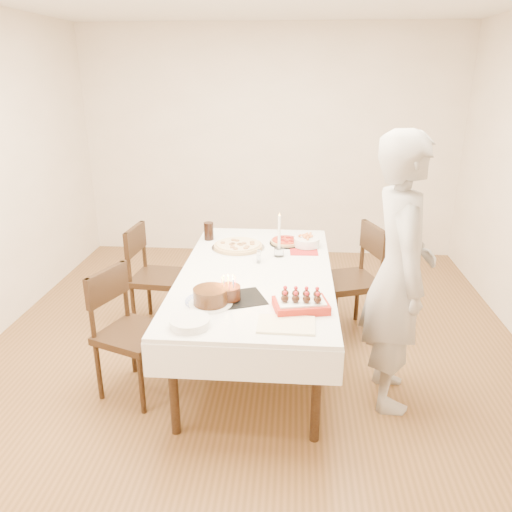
# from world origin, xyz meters

# --- Properties ---
(floor) EXTENTS (5.00, 5.00, 0.00)m
(floor) POSITION_xyz_m (0.00, 0.00, 0.00)
(floor) COLOR brown
(floor) RESTS_ON ground
(wall_back) EXTENTS (4.50, 0.04, 2.70)m
(wall_back) POSITION_xyz_m (0.00, 2.50, 1.35)
(wall_back) COLOR silver
(wall_back) RESTS_ON floor
(wall_front) EXTENTS (4.50, 0.04, 2.70)m
(wall_front) POSITION_xyz_m (0.00, -2.50, 1.35)
(wall_front) COLOR silver
(wall_front) RESTS_ON floor
(dining_table) EXTENTS (1.68, 2.37, 0.75)m
(dining_table) POSITION_xyz_m (0.03, -0.05, 0.38)
(dining_table) COLOR white
(dining_table) RESTS_ON floor
(chair_right_savory) EXTENTS (0.64, 0.64, 0.98)m
(chair_right_savory) POSITION_xyz_m (0.78, 0.41, 0.49)
(chair_right_savory) COLOR #301E10
(chair_right_savory) RESTS_ON floor
(chair_left_savory) EXTENTS (0.52, 0.52, 0.93)m
(chair_left_savory) POSITION_xyz_m (-0.86, 0.42, 0.47)
(chair_left_savory) COLOR #301E10
(chair_left_savory) RESTS_ON floor
(chair_left_dessert) EXTENTS (0.61, 0.61, 0.92)m
(chair_left_dessert) POSITION_xyz_m (-0.78, -0.58, 0.46)
(chair_left_dessert) COLOR #301E10
(chair_left_dessert) RESTS_ON floor
(person) EXTENTS (0.45, 0.68, 1.86)m
(person) POSITION_xyz_m (1.00, -0.48, 0.93)
(person) COLOR #B2ADA8
(person) RESTS_ON floor
(pizza_white) EXTENTS (0.51, 0.51, 0.04)m
(pizza_white) POSITION_xyz_m (-0.17, 0.45, 0.77)
(pizza_white) COLOR beige
(pizza_white) RESTS_ON dining_table
(pizza_pepperoni) EXTENTS (0.35, 0.35, 0.04)m
(pizza_pepperoni) POSITION_xyz_m (0.24, 0.60, 0.77)
(pizza_pepperoni) COLOR red
(pizza_pepperoni) RESTS_ON dining_table
(red_placemat) EXTENTS (0.24, 0.24, 0.01)m
(red_placemat) POSITION_xyz_m (0.39, 0.43, 0.75)
(red_placemat) COLOR #B21E1E
(red_placemat) RESTS_ON dining_table
(pasta_bowl) EXTENTS (0.24, 0.24, 0.07)m
(pasta_bowl) POSITION_xyz_m (0.42, 0.54, 0.79)
(pasta_bowl) COLOR white
(pasta_bowl) RESTS_ON dining_table
(taper_candle) EXTENTS (0.10, 0.10, 0.37)m
(taper_candle) POSITION_xyz_m (0.19, 0.29, 0.93)
(taper_candle) COLOR white
(taper_candle) RESTS_ON dining_table
(shaker_pair) EXTENTS (0.09, 0.09, 0.09)m
(shaker_pair) POSITION_xyz_m (0.03, 0.12, 0.80)
(shaker_pair) COLOR white
(shaker_pair) RESTS_ON dining_table
(cola_glass) EXTENTS (0.11, 0.11, 0.16)m
(cola_glass) POSITION_xyz_m (-0.45, 0.67, 0.83)
(cola_glass) COLOR black
(cola_glass) RESTS_ON dining_table
(layer_cake) EXTENTS (0.37, 0.37, 0.11)m
(layer_cake) POSITION_xyz_m (-0.22, -0.65, 0.81)
(layer_cake) COLOR #351D0D
(layer_cake) RESTS_ON dining_table
(cake_board) EXTENTS (0.37, 0.37, 0.01)m
(cake_board) POSITION_xyz_m (-0.03, -0.54, 0.75)
(cake_board) COLOR black
(cake_board) RESTS_ON dining_table
(birthday_cake) EXTENTS (0.20, 0.20, 0.15)m
(birthday_cake) POSITION_xyz_m (-0.11, -0.58, 0.84)
(birthday_cake) COLOR #3D1A10
(birthday_cake) RESTS_ON dining_table
(strawberry_box) EXTENTS (0.38, 0.29, 0.08)m
(strawberry_box) POSITION_xyz_m (0.36, -0.68, 0.79)
(strawberry_box) COLOR #A72013
(strawberry_box) RESTS_ON dining_table
(box_lid) EXTENTS (0.35, 0.24, 0.03)m
(box_lid) POSITION_xyz_m (0.27, -0.90, 0.75)
(box_lid) COLOR beige
(box_lid) RESTS_ON dining_table
(plate_stack) EXTENTS (0.28, 0.28, 0.05)m
(plate_stack) POSITION_xyz_m (-0.30, -0.95, 0.78)
(plate_stack) COLOR white
(plate_stack) RESTS_ON dining_table
(china_plate) EXTENTS (0.37, 0.37, 0.01)m
(china_plate) POSITION_xyz_m (-0.26, -0.61, 0.76)
(china_plate) COLOR white
(china_plate) RESTS_ON dining_table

